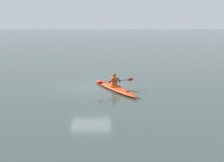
% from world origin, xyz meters
% --- Properties ---
extents(ground_plane, '(160.00, 160.00, 0.00)m').
position_xyz_m(ground_plane, '(0.00, 0.00, 0.00)').
color(ground_plane, '#384742').
extents(kayak, '(2.75, 4.71, 0.24)m').
position_xyz_m(kayak, '(-1.47, 0.94, 0.12)').
color(kayak, red).
rests_on(kayak, ground).
extents(kayaker, '(2.20, 1.09, 0.73)m').
position_xyz_m(kayaker, '(-1.43, 0.87, 0.55)').
color(kayaker, '#E04C14').
rests_on(kayaker, kayak).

